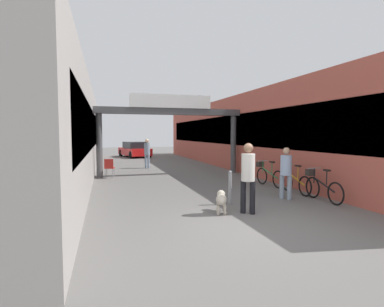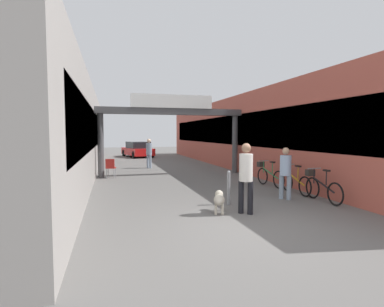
{
  "view_description": "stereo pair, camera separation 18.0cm",
  "coord_description": "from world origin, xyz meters",
  "px_view_note": "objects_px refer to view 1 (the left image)",
  "views": [
    {
      "loc": [
        -3.1,
        -5.69,
        2.03
      ],
      "look_at": [
        0.0,
        4.94,
        1.3
      ],
      "focal_mm": 28.0,
      "sensor_mm": 36.0,
      "label": 1
    },
    {
      "loc": [
        -2.93,
        -5.74,
        2.03
      ],
      "look_at": [
        0.0,
        4.94,
        1.3
      ],
      "focal_mm": 28.0,
      "sensor_mm": 36.0,
      "label": 2
    }
  ],
  "objects_px": {
    "dog_on_leash": "(221,199)",
    "bollard_post_metal": "(230,187)",
    "bicycle_orange_second": "(294,180)",
    "cafe_chair_red_nearer": "(109,167)",
    "pedestrian_companion": "(286,170)",
    "pedestrian_carrying_crate": "(147,151)",
    "bicycle_green_third": "(268,175)",
    "bicycle_black_nearest": "(321,186)",
    "pedestrian_with_dog": "(248,173)",
    "parked_car_red": "(135,150)"
  },
  "relations": [
    {
      "from": "dog_on_leash",
      "to": "bollard_post_metal",
      "type": "height_order",
      "value": "bollard_post_metal"
    },
    {
      "from": "bicycle_orange_second",
      "to": "cafe_chair_red_nearer",
      "type": "distance_m",
      "value": 8.0
    },
    {
      "from": "pedestrian_companion",
      "to": "dog_on_leash",
      "type": "height_order",
      "value": "pedestrian_companion"
    },
    {
      "from": "pedestrian_carrying_crate",
      "to": "bicycle_orange_second",
      "type": "relative_size",
      "value": 1.03
    },
    {
      "from": "pedestrian_companion",
      "to": "bicycle_green_third",
      "type": "height_order",
      "value": "pedestrian_companion"
    },
    {
      "from": "bicycle_black_nearest",
      "to": "bollard_post_metal",
      "type": "relative_size",
      "value": 1.72
    },
    {
      "from": "pedestrian_companion",
      "to": "dog_on_leash",
      "type": "bearing_deg",
      "value": -160.32
    },
    {
      "from": "cafe_chair_red_nearer",
      "to": "bicycle_orange_second",
      "type": "bearing_deg",
      "value": -41.01
    },
    {
      "from": "bicycle_orange_second",
      "to": "bollard_post_metal",
      "type": "height_order",
      "value": "bollard_post_metal"
    },
    {
      "from": "pedestrian_with_dog",
      "to": "dog_on_leash",
      "type": "bearing_deg",
      "value": 151.19
    },
    {
      "from": "pedestrian_companion",
      "to": "bicycle_orange_second",
      "type": "relative_size",
      "value": 0.95
    },
    {
      "from": "bicycle_orange_second",
      "to": "bollard_post_metal",
      "type": "relative_size",
      "value": 1.72
    },
    {
      "from": "pedestrian_companion",
      "to": "parked_car_red",
      "type": "relative_size",
      "value": 0.37
    },
    {
      "from": "pedestrian_with_dog",
      "to": "bicycle_black_nearest",
      "type": "xyz_separation_m",
      "value": [
        2.82,
        0.71,
        -0.6
      ]
    },
    {
      "from": "bicycle_green_third",
      "to": "pedestrian_carrying_crate",
      "type": "bearing_deg",
      "value": 116.94
    },
    {
      "from": "dog_on_leash",
      "to": "cafe_chair_red_nearer",
      "type": "distance_m",
      "value": 7.42
    },
    {
      "from": "bicycle_orange_second",
      "to": "cafe_chair_red_nearer",
      "type": "relative_size",
      "value": 1.9
    },
    {
      "from": "dog_on_leash",
      "to": "cafe_chair_red_nearer",
      "type": "bearing_deg",
      "value": 111.36
    },
    {
      "from": "pedestrian_with_dog",
      "to": "pedestrian_carrying_crate",
      "type": "height_order",
      "value": "pedestrian_with_dog"
    },
    {
      "from": "dog_on_leash",
      "to": "bollard_post_metal",
      "type": "xyz_separation_m",
      "value": [
        0.56,
        0.71,
        0.17
      ]
    },
    {
      "from": "parked_car_red",
      "to": "bicycle_orange_second",
      "type": "bearing_deg",
      "value": -78.17
    },
    {
      "from": "parked_car_red",
      "to": "dog_on_leash",
      "type": "bearing_deg",
      "value": -88.9
    },
    {
      "from": "pedestrian_with_dog",
      "to": "cafe_chair_red_nearer",
      "type": "xyz_separation_m",
      "value": [
        -3.29,
        7.23,
        -0.5
      ]
    },
    {
      "from": "pedestrian_companion",
      "to": "bicycle_black_nearest",
      "type": "bearing_deg",
      "value": -29.6
    },
    {
      "from": "dog_on_leash",
      "to": "pedestrian_with_dog",
      "type": "bearing_deg",
      "value": -28.81
    },
    {
      "from": "bicycle_black_nearest",
      "to": "bollard_post_metal",
      "type": "height_order",
      "value": "bollard_post_metal"
    },
    {
      "from": "pedestrian_carrying_crate",
      "to": "bicycle_green_third",
      "type": "bearing_deg",
      "value": -63.06
    },
    {
      "from": "pedestrian_companion",
      "to": "cafe_chair_red_nearer",
      "type": "height_order",
      "value": "pedestrian_companion"
    },
    {
      "from": "pedestrian_with_dog",
      "to": "dog_on_leash",
      "type": "relative_size",
      "value": 2.36
    },
    {
      "from": "bollard_post_metal",
      "to": "bicycle_black_nearest",
      "type": "bearing_deg",
      "value": -6.49
    },
    {
      "from": "bicycle_green_third",
      "to": "bollard_post_metal",
      "type": "bearing_deg",
      "value": -137.6
    },
    {
      "from": "bollard_post_metal",
      "to": "bicycle_green_third",
      "type": "bearing_deg",
      "value": 42.4
    },
    {
      "from": "parked_car_red",
      "to": "pedestrian_companion",
      "type": "bearing_deg",
      "value": -81.11
    },
    {
      "from": "bicycle_orange_second",
      "to": "pedestrian_with_dog",
      "type": "bearing_deg",
      "value": -144.09
    },
    {
      "from": "bicycle_orange_second",
      "to": "parked_car_red",
      "type": "bearing_deg",
      "value": 101.83
    },
    {
      "from": "bicycle_orange_second",
      "to": "cafe_chair_red_nearer",
      "type": "bearing_deg",
      "value": 138.99
    },
    {
      "from": "dog_on_leash",
      "to": "cafe_chair_red_nearer",
      "type": "height_order",
      "value": "cafe_chair_red_nearer"
    },
    {
      "from": "dog_on_leash",
      "to": "bicycle_black_nearest",
      "type": "height_order",
      "value": "bicycle_black_nearest"
    },
    {
      "from": "pedestrian_companion",
      "to": "pedestrian_with_dog",
      "type": "bearing_deg",
      "value": -147.5
    },
    {
      "from": "bicycle_black_nearest",
      "to": "pedestrian_companion",
      "type": "bearing_deg",
      "value": 150.4
    },
    {
      "from": "pedestrian_carrying_crate",
      "to": "bicycle_green_third",
      "type": "xyz_separation_m",
      "value": [
        3.72,
        -7.32,
        -0.56
      ]
    },
    {
      "from": "pedestrian_with_dog",
      "to": "cafe_chair_red_nearer",
      "type": "relative_size",
      "value": 2.02
    },
    {
      "from": "bicycle_orange_second",
      "to": "pedestrian_companion",
      "type": "bearing_deg",
      "value": -137.13
    },
    {
      "from": "dog_on_leash",
      "to": "bicycle_orange_second",
      "type": "xyz_separation_m",
      "value": [
        3.33,
        1.66,
        0.1
      ]
    },
    {
      "from": "pedestrian_carrying_crate",
      "to": "bicycle_orange_second",
      "type": "distance_m",
      "value": 9.62
    },
    {
      "from": "pedestrian_with_dog",
      "to": "pedestrian_carrying_crate",
      "type": "relative_size",
      "value": 1.04
    },
    {
      "from": "pedestrian_companion",
      "to": "bicycle_black_nearest",
      "type": "height_order",
      "value": "pedestrian_companion"
    },
    {
      "from": "bollard_post_metal",
      "to": "cafe_chair_red_nearer",
      "type": "bearing_deg",
      "value": 117.73
    },
    {
      "from": "bicycle_green_third",
      "to": "parked_car_red",
      "type": "relative_size",
      "value": 0.39
    },
    {
      "from": "pedestrian_carrying_crate",
      "to": "parked_car_red",
      "type": "relative_size",
      "value": 0.4
    }
  ]
}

